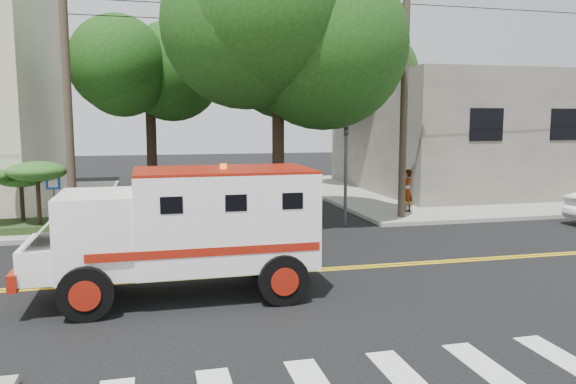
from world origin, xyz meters
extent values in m
plane|color=black|center=(0.00, 0.00, 0.00)|extent=(100.00, 100.00, 0.00)
cube|color=gray|center=(13.50, 13.50, 0.07)|extent=(17.00, 17.00, 0.15)
cube|color=#605952|center=(15.00, 14.00, 3.15)|extent=(14.00, 12.00, 6.00)
cylinder|color=#382D23|center=(-5.60, 6.00, 4.50)|extent=(0.28, 0.28, 9.00)
cylinder|color=#382D23|center=(6.30, 6.20, 4.50)|extent=(0.28, 0.28, 9.00)
cylinder|color=black|center=(1.50, 6.50, 3.50)|extent=(0.44, 0.44, 7.00)
sphere|color=#17380F|center=(1.50, 6.50, 7.00)|extent=(5.32, 5.32, 5.32)
sphere|color=#17380F|center=(2.64, 5.74, 7.57)|extent=(4.56, 4.56, 4.56)
cylinder|color=black|center=(-3.00, 12.00, 2.80)|extent=(0.44, 0.44, 5.60)
sphere|color=#17380F|center=(-3.00, 12.00, 5.60)|extent=(3.92, 3.92, 3.92)
sphere|color=#17380F|center=(-2.16, 11.44, 6.02)|extent=(3.36, 3.36, 3.36)
cylinder|color=black|center=(8.50, 16.00, 2.97)|extent=(0.44, 0.44, 5.95)
sphere|color=#17380F|center=(8.50, 16.00, 5.95)|extent=(4.20, 4.20, 4.20)
sphere|color=#17380F|center=(9.40, 15.40, 6.40)|extent=(3.60, 3.60, 3.60)
cylinder|color=#3F3F42|center=(3.80, 5.60, 1.80)|extent=(0.12, 0.12, 3.60)
imported|color=#3F3F42|center=(3.80, 5.60, 3.15)|extent=(0.15, 0.18, 0.90)
cylinder|color=#3F3F42|center=(-6.20, 6.20, 1.00)|extent=(0.06, 0.06, 2.00)
cube|color=#0C33A5|center=(-6.20, 6.14, 1.80)|extent=(0.45, 0.03, 0.45)
cube|color=#1E3314|center=(-7.50, 6.80, 0.27)|extent=(3.20, 2.00, 0.24)
cylinder|color=black|center=(-7.40, 7.20, 1.07)|extent=(0.14, 0.14, 1.36)
ellipsoid|color=#1E4916|center=(-7.40, 7.20, 1.83)|extent=(1.55, 1.55, 0.54)
cylinder|color=black|center=(-6.70, 6.30, 1.23)|extent=(0.14, 0.14, 1.68)
ellipsoid|color=#1E4916|center=(-6.70, 6.30, 2.17)|extent=(1.91, 1.91, 0.66)
cube|color=white|center=(-1.49, -1.34, 1.71)|extent=(3.83, 2.27, 2.06)
cube|color=white|center=(-4.13, -1.35, 1.52)|extent=(1.58, 2.16, 1.66)
cube|color=black|center=(-4.90, -1.36, 1.96)|extent=(0.07, 1.66, 0.69)
cube|color=white|center=(-5.16, -1.36, 1.03)|extent=(0.89, 1.96, 0.69)
cube|color=maroon|center=(-5.65, -1.36, 0.78)|extent=(0.19, 2.11, 0.34)
cube|color=maroon|center=(-1.49, -1.34, 2.77)|extent=(3.83, 2.27, 0.06)
cylinder|color=black|center=(-4.32, -2.45, 0.54)|extent=(1.08, 0.32, 1.08)
cylinder|color=black|center=(-4.33, -0.26, 0.54)|extent=(1.08, 0.32, 1.08)
cylinder|color=black|center=(-0.41, -2.43, 0.54)|extent=(1.08, 0.32, 1.08)
cylinder|color=black|center=(-0.42, -0.24, 0.54)|extent=(1.08, 0.32, 1.08)
imported|color=gray|center=(6.92, 7.07, 1.02)|extent=(0.76, 0.70, 1.74)
imported|color=gray|center=(8.81, 8.35, 1.00)|extent=(0.95, 0.82, 1.70)
camera|label=1|loc=(-3.00, -13.54, 3.87)|focal=35.00mm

